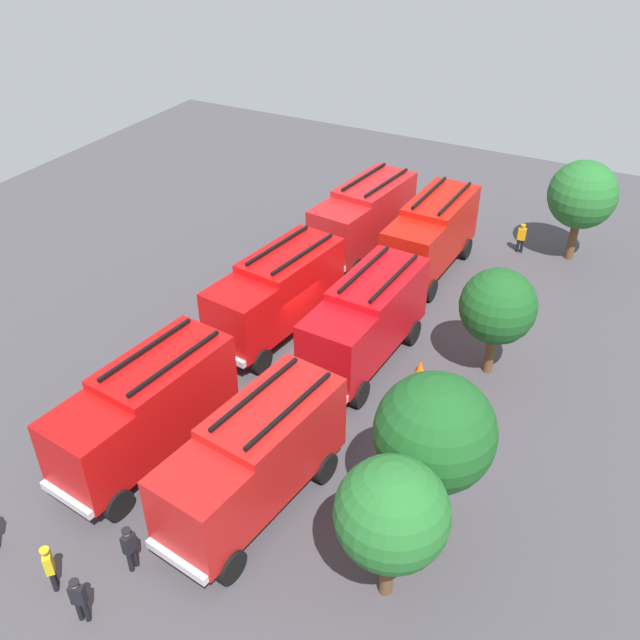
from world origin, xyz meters
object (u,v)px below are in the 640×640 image
object	(u,v)px
fire_truck_0	(364,215)
fire_truck_5	(254,458)
fire_truck_3	(431,233)
traffic_cone_0	(256,297)
firefighter_3	(79,598)
tree_2	(435,433)
fire_truck_2	(145,409)
tree_3	(392,514)
traffic_cone_1	(420,367)
fire_truck_1	(277,292)
tree_1	(498,307)
firefighter_0	(50,566)
firefighter_1	(521,237)
firefighter_4	(130,547)
tree_0	(583,195)
fire_truck_4	(366,319)

from	to	relation	value
fire_truck_0	fire_truck_5	size ratio (longest dim) A/B	1.00
fire_truck_3	traffic_cone_0	bearing A→B (deg)	-40.40
firefighter_3	fire_truck_3	bearing A→B (deg)	157.40
tree_2	fire_truck_2	bearing A→B (deg)	-80.05
tree_3	traffic_cone_0	world-z (taller)	tree_3
fire_truck_2	traffic_cone_1	bearing A→B (deg)	149.03
firefighter_3	fire_truck_1	bearing A→B (deg)	170.54
fire_truck_2	tree_1	size ratio (longest dim) A/B	1.56
fire_truck_0	fire_truck_3	world-z (taller)	same
fire_truck_3	firefighter_3	world-z (taller)	fire_truck_3
fire_truck_5	tree_1	xyz separation A→B (m)	(-10.67, 4.75, 1.06)
fire_truck_1	firefighter_0	bearing A→B (deg)	11.11
firefighter_1	tree_3	size ratio (longest dim) A/B	0.33
firefighter_4	tree_2	size ratio (longest dim) A/B	0.30
firefighter_3	tree_3	world-z (taller)	tree_3
fire_truck_5	firefighter_3	xyz separation A→B (m)	(5.88, -2.12, -1.18)
fire_truck_5	tree_3	distance (m)	5.36
fire_truck_3	firefighter_0	size ratio (longest dim) A/B	4.20
firefighter_3	tree_0	size ratio (longest dim) A/B	0.32
fire_truck_1	firefighter_1	distance (m)	14.93
firefighter_1	traffic_cone_0	xyz separation A→B (m)	(11.00, -9.99, -0.60)
fire_truck_4	tree_1	xyz separation A→B (m)	(-1.76, 4.90, 1.06)
firefighter_1	tree_1	xyz separation A→B (m)	(11.03, 1.49, 2.31)
fire_truck_1	traffic_cone_1	distance (m)	7.02
fire_truck_5	firefighter_1	xyz separation A→B (m)	(-21.70, 3.26, -1.24)
traffic_cone_0	fire_truck_3	bearing A→B (deg)	137.32
tree_0	tree_2	world-z (taller)	tree_2
firefighter_1	tree_3	bearing A→B (deg)	178.21
fire_truck_2	traffic_cone_1	xyz separation A→B (m)	(-8.97, 6.90, -1.85)
fire_truck_0	tree_1	bearing A→B (deg)	58.86
firefighter_3	tree_2	size ratio (longest dim) A/B	0.30
tree_0	traffic_cone_1	distance (m)	13.92
fire_truck_0	firefighter_0	xyz separation A→B (m)	(23.26, 0.71, -1.18)
firefighter_4	tree_0	xyz separation A→B (m)	(-26.13, 7.81, 2.68)
firefighter_3	tree_0	distance (m)	29.35
fire_truck_1	fire_truck_3	world-z (taller)	same
fire_truck_2	firefighter_1	xyz separation A→B (m)	(-21.44, 7.88, -1.24)
fire_truck_5	tree_3	world-z (taller)	tree_3
tree_0	fire_truck_1	bearing A→B (deg)	-37.78
tree_0	fire_truck_3	bearing A→B (deg)	-52.69
fire_truck_0	fire_truck_3	size ratio (longest dim) A/B	1.02
tree_2	tree_3	world-z (taller)	tree_2
firefighter_1	traffic_cone_0	distance (m)	14.87
fire_truck_1	fire_truck_4	xyz separation A→B (m)	(0.09, 4.34, 0.00)
fire_truck_3	firefighter_0	xyz separation A→B (m)	(22.98, -3.17, -1.18)
fire_truck_1	firefighter_3	xyz separation A→B (m)	(14.87, 2.38, -1.18)
tree_0	fire_truck_0	bearing A→B (deg)	-66.13
firefighter_1	tree_0	world-z (taller)	tree_0
firefighter_4	traffic_cone_0	xyz separation A→B (m)	(-14.56, -4.72, -0.67)
fire_truck_3	tree_2	distance (m)	16.61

